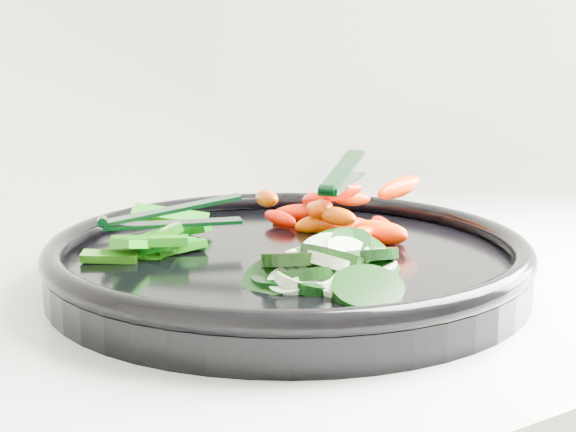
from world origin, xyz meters
TOP-DOWN VIEW (x-y plane):
  - veggie_tray at (-0.63, 1.66)m, footprint 0.48×0.48m
  - cucumber_pile at (-0.64, 1.58)m, footprint 0.13×0.13m
  - carrot_pile at (-0.55, 1.69)m, footprint 0.17×0.16m
  - pepper_pile at (-0.71, 1.72)m, footprint 0.13×0.12m
  - tong_carrot at (-0.55, 1.69)m, footprint 0.10×0.08m
  - tong_pepper at (-0.70, 1.72)m, footprint 0.11×0.05m

SIDE VIEW (x-z plane):
  - veggie_tray at x=-0.63m, z-range 0.93..0.97m
  - pepper_pile at x=-0.71m, z-range 0.95..0.98m
  - cucumber_pile at x=-0.64m, z-range 0.94..0.98m
  - carrot_pile at x=-0.55m, z-range 0.95..1.00m
  - tong_pepper at x=-0.70m, z-range 0.97..0.99m
  - tong_carrot at x=-0.55m, z-range 0.99..1.02m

